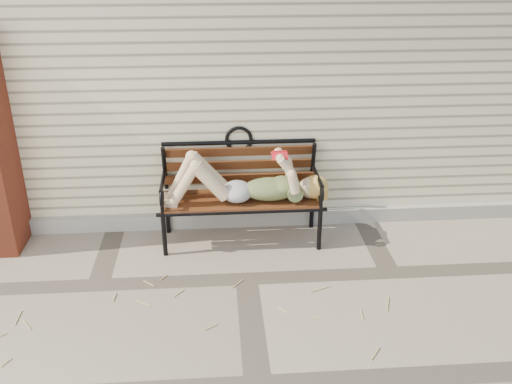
{
  "coord_description": "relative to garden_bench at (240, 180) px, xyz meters",
  "views": [
    {
      "loc": [
        -0.23,
        -4.09,
        2.73
      ],
      "look_at": [
        0.11,
        0.41,
        0.62
      ],
      "focal_mm": 40.0,
      "sensor_mm": 36.0,
      "label": 1
    }
  ],
  "objects": [
    {
      "name": "house_wall",
      "position": [
        0.01,
        2.24,
        0.92
      ],
      "size": [
        8.0,
        4.0,
        3.0
      ],
      "primitive_type": "cube",
      "color": "beige",
      "rests_on": "ground"
    },
    {
      "name": "garden_bench",
      "position": [
        0.0,
        0.0,
        0.0
      ],
      "size": [
        1.61,
        0.64,
        1.04
      ],
      "color": "black",
      "rests_on": "ground"
    },
    {
      "name": "reading_woman",
      "position": [
        0.01,
        -0.13,
        0.03
      ],
      "size": [
        1.52,
        0.34,
        0.48
      ],
      "color": "#0A3F4C",
      "rests_on": "ground"
    },
    {
      "name": "ground",
      "position": [
        0.01,
        -0.76,
        -0.58
      ],
      "size": [
        80.0,
        80.0,
        0.0
      ],
      "primitive_type": "plane",
      "color": "gray",
      "rests_on": "ground"
    },
    {
      "name": "foundation_strip",
      "position": [
        0.01,
        0.21,
        -0.51
      ],
      "size": [
        8.0,
        0.1,
        0.15
      ],
      "primitive_type": "cube",
      "color": "#A5A295",
      "rests_on": "ground"
    },
    {
      "name": "straw_scatter",
      "position": [
        -0.49,
        -1.5,
        -0.58
      ],
      "size": [
        2.96,
        1.76,
        0.01
      ],
      "color": "tan",
      "rests_on": "ground"
    }
  ]
}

